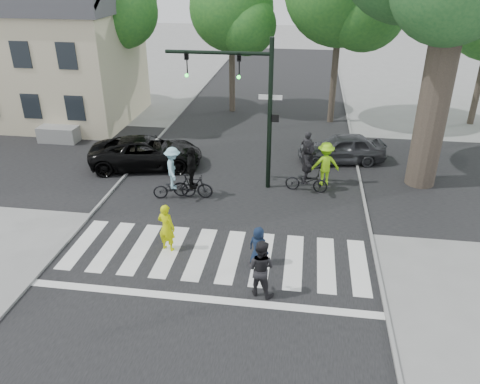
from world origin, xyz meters
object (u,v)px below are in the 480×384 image
object	(u,v)px
cyclist_mid	(192,177)
car_suv	(146,153)
traffic_signal	(248,94)
cyclist_right	(307,169)
pedestrian_woman	(166,228)
cyclist_left	(174,176)
pedestrian_child	(258,246)
pedestrian_adult	(260,268)
car_grey	(341,148)

from	to	relation	value
cyclist_mid	car_suv	size ratio (longest dim) A/B	0.42
traffic_signal	cyclist_right	world-z (taller)	traffic_signal
pedestrian_woman	cyclist_left	xyz separation A→B (m)	(-0.77, 3.64, 0.10)
pedestrian_child	cyclist_left	distance (m)	5.53
pedestrian_woman	pedestrian_adult	bearing A→B (deg)	167.26
cyclist_right	car_grey	size ratio (longest dim) A/B	0.55
car_suv	cyclist_left	bearing A→B (deg)	-156.76
pedestrian_woman	cyclist_left	bearing A→B (deg)	-61.43
car_suv	pedestrian_woman	bearing A→B (deg)	-169.26
cyclist_right	cyclist_mid	bearing A→B (deg)	-164.78
traffic_signal	cyclist_mid	xyz separation A→B (m)	(-2.02, -1.33, -3.04)
pedestrian_child	car_suv	bearing A→B (deg)	-28.25
pedestrian_adult	pedestrian_woman	bearing A→B (deg)	-12.45
pedestrian_adult	car_suv	distance (m)	10.24
car_suv	car_grey	distance (m)	8.93
pedestrian_adult	car_grey	size ratio (longest dim) A/B	0.44
pedestrian_adult	cyclist_right	distance (m)	6.88
traffic_signal	pedestrian_woman	distance (m)	6.28
pedestrian_adult	cyclist_mid	size ratio (longest dim) A/B	0.82
pedestrian_woman	pedestrian_child	size ratio (longest dim) A/B	1.26
pedestrian_child	cyclist_right	world-z (taller)	cyclist_right
cyclist_mid	cyclist_right	world-z (taller)	cyclist_right
car_grey	cyclist_left	bearing A→B (deg)	-65.83
car_suv	pedestrian_adult	bearing A→B (deg)	-156.78
pedestrian_adult	cyclist_right	bearing A→B (deg)	-82.85
cyclist_left	car_grey	xyz separation A→B (m)	(6.67, 4.67, -0.24)
traffic_signal	car_grey	size ratio (longest dim) A/B	1.51
pedestrian_woman	car_suv	world-z (taller)	pedestrian_woman
pedestrian_child	cyclist_mid	bearing A→B (deg)	-32.35
traffic_signal	cyclist_mid	world-z (taller)	traffic_signal
traffic_signal	car_suv	size ratio (longest dim) A/B	1.21
car_grey	traffic_signal	bearing A→B (deg)	-61.77
cyclist_right	car_suv	distance (m)	7.37
cyclist_mid	car_grey	distance (m)	7.50
traffic_signal	car_suv	bearing A→B (deg)	164.21
cyclist_left	cyclist_right	bearing A→B (deg)	14.61
pedestrian_woman	car_grey	world-z (taller)	pedestrian_woman
traffic_signal	car_suv	world-z (taller)	traffic_signal
pedestrian_adult	car_suv	bearing A→B (deg)	-36.93
cyclist_mid	cyclist_right	distance (m)	4.60
car_suv	car_grey	size ratio (longest dim) A/B	1.25
pedestrian_woman	cyclist_mid	distance (m)	3.77
car_suv	traffic_signal	bearing A→B (deg)	-118.78
pedestrian_woman	cyclist_right	xyz separation A→B (m)	(4.37, 4.98, 0.15)
pedestrian_woman	cyclist_right	size ratio (longest dim) A/B	0.75
cyclist_mid	car_grey	xyz separation A→B (m)	(5.96, 4.54, -0.19)
traffic_signal	pedestrian_adult	distance (m)	7.65
traffic_signal	cyclist_mid	distance (m)	3.88
cyclist_left	pedestrian_child	bearing A→B (deg)	-46.98
traffic_signal	pedestrian_child	world-z (taller)	traffic_signal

